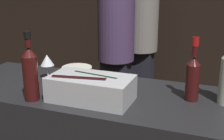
{
  "coord_description": "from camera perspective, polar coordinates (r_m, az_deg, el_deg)",
  "views": [
    {
      "loc": [
        0.57,
        -1.15,
        1.58
      ],
      "look_at": [
        0.0,
        0.34,
        1.08
      ],
      "focal_mm": 50.0,
      "sensor_mm": 36.0,
      "label": 1
    }
  ],
  "objects": [
    {
      "name": "bowl_white",
      "position": [
        1.91,
        -6.42,
        -0.42
      ],
      "size": [
        0.18,
        0.18,
        0.07
      ],
      "color": "silver",
      "rests_on": "bar_counter"
    },
    {
      "name": "wine_glass",
      "position": [
        1.91,
        -11.78,
        1.61
      ],
      "size": [
        0.08,
        0.08,
        0.15
      ],
      "color": "silver",
      "rests_on": "bar_counter"
    },
    {
      "name": "person_in_hoodie",
      "position": [
        3.53,
        5.29,
        6.28
      ],
      "size": [
        0.38,
        0.38,
        1.65
      ],
      "rotation": [
        0.0,
        0.0,
        1.88
      ],
      "color": "black",
      "rests_on": "ground_plane"
    },
    {
      "name": "person_blond_tee",
      "position": [
        3.17,
        0.75,
        4.83
      ],
      "size": [
        0.37,
        0.37,
        1.62
      ],
      "rotation": [
        0.0,
        0.0,
        -2.11
      ],
      "color": "black",
      "rests_on": "ground_plane"
    },
    {
      "name": "red_wine_bottle_black_foil",
      "position": [
        1.6,
        -14.72,
        -0.28
      ],
      "size": [
        0.08,
        0.08,
        0.35
      ],
      "color": "#380F0F",
      "rests_on": "bar_counter"
    },
    {
      "name": "ice_bin_with_bottles",
      "position": [
        1.57,
        -4.02,
        -3.18
      ],
      "size": [
        0.42,
        0.23,
        0.13
      ],
      "color": "#B7BABF",
      "rests_on": "bar_counter"
    },
    {
      "name": "red_wine_bottle_tall",
      "position": [
        1.6,
        14.58,
        -0.94
      ],
      "size": [
        0.07,
        0.07,
        0.32
      ],
      "color": "#380F0F",
      "rests_on": "bar_counter"
    }
  ]
}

